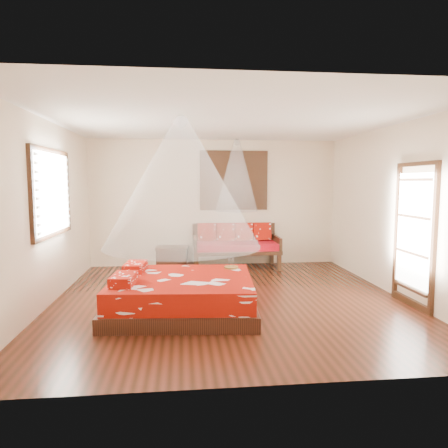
% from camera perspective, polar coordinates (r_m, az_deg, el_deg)
% --- Properties ---
extents(room, '(5.54, 5.54, 2.84)m').
position_cam_1_polar(room, '(6.24, 0.71, 1.74)').
color(room, black).
rests_on(room, ground).
extents(bed, '(2.20, 2.03, 0.64)m').
position_cam_1_polar(bed, '(5.89, -6.04, -9.92)').
color(bed, black).
rests_on(bed, floor).
extents(daybed, '(1.86, 0.83, 0.96)m').
position_cam_1_polar(daybed, '(8.74, 1.67, -2.83)').
color(daybed, black).
rests_on(daybed, floor).
extents(storage_chest, '(0.73, 0.56, 0.47)m').
position_cam_1_polar(storage_chest, '(8.78, -7.39, -4.70)').
color(storage_chest, black).
rests_on(storage_chest, floor).
extents(shutter_panel, '(1.52, 0.06, 1.32)m').
position_cam_1_polar(shutter_panel, '(8.97, 1.41, 6.23)').
color(shutter_panel, black).
rests_on(shutter_panel, wall_back).
extents(window_left, '(0.10, 1.74, 1.34)m').
position_cam_1_polar(window_left, '(6.68, -23.32, 4.11)').
color(window_left, black).
rests_on(window_left, wall_left).
extents(glazed_door, '(0.08, 1.02, 2.16)m').
position_cam_1_polar(glazed_door, '(6.60, 25.49, -1.50)').
color(glazed_door, black).
rests_on(glazed_door, floor).
extents(wine_tray, '(0.22, 0.22, 0.19)m').
position_cam_1_polar(wine_tray, '(6.37, 1.03, -5.92)').
color(wine_tray, brown).
rests_on(wine_tray, bed).
extents(mosquito_net_main, '(2.23, 2.23, 1.80)m').
position_cam_1_polar(mosquito_net_main, '(5.66, -6.04, 5.83)').
color(mosquito_net_main, white).
rests_on(mosquito_net_main, ceiling).
extents(mosquito_net_daybed, '(0.90, 0.90, 1.50)m').
position_cam_1_polar(mosquito_net_daybed, '(8.51, 1.82, 6.92)').
color(mosquito_net_daybed, white).
rests_on(mosquito_net_daybed, ceiling).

